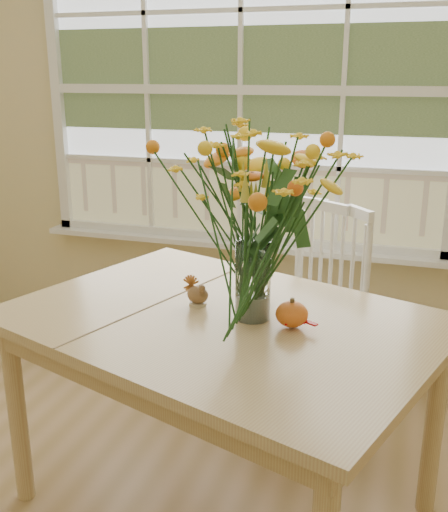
% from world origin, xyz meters
% --- Properties ---
extents(wall_back, '(4.00, 0.02, 2.70)m').
position_xyz_m(wall_back, '(0.00, 2.25, 1.35)').
color(wall_back, beige).
rests_on(wall_back, floor).
extents(window, '(2.42, 0.12, 1.74)m').
position_xyz_m(window, '(0.00, 2.21, 1.53)').
color(window, silver).
rests_on(window, wall_back).
extents(dining_table, '(1.76, 1.50, 0.80)m').
position_xyz_m(dining_table, '(0.32, 0.90, 0.71)').
color(dining_table, tan).
rests_on(dining_table, floor).
extents(windsor_chair, '(0.64, 0.64, 1.03)m').
position_xyz_m(windsor_chair, '(0.53, 1.72, 0.57)').
color(windsor_chair, white).
rests_on(windsor_chair, floor).
extents(flower_vase, '(0.59, 0.59, 0.70)m').
position_xyz_m(flower_vase, '(0.43, 0.92, 1.23)').
color(flower_vase, white).
rests_on(flower_vase, dining_table).
extents(pumpkin, '(0.11, 0.11, 0.09)m').
position_xyz_m(pumpkin, '(0.58, 0.88, 0.85)').
color(pumpkin, orange).
rests_on(pumpkin, dining_table).
extents(turkey_figurine, '(0.09, 0.07, 0.10)m').
position_xyz_m(turkey_figurine, '(0.20, 0.97, 0.84)').
color(turkey_figurine, '#CCB78C').
rests_on(turkey_figurine, dining_table).
extents(dark_gourd, '(0.13, 0.08, 0.06)m').
position_xyz_m(dark_gourd, '(0.58, 0.89, 0.83)').
color(dark_gourd, '#38160F').
rests_on(dark_gourd, dining_table).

